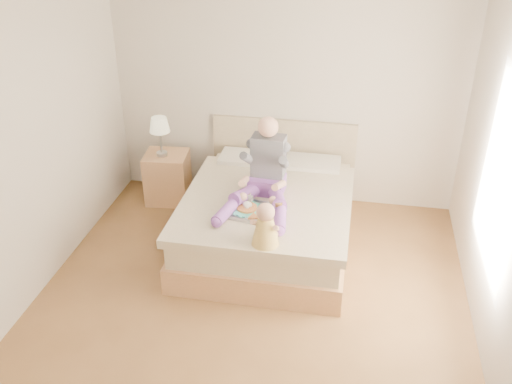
% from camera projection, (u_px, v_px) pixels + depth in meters
% --- Properties ---
extents(room, '(4.02, 4.22, 2.71)m').
position_uv_depth(room, '(259.00, 157.00, 4.57)').
color(room, brown).
rests_on(room, ground).
extents(bed, '(1.70, 2.18, 1.00)m').
position_uv_depth(bed, '(270.00, 214.00, 6.08)').
color(bed, '#AA7A4F').
rests_on(bed, ground).
extents(nightstand, '(0.54, 0.49, 0.61)m').
position_uv_depth(nightstand, '(168.00, 177.00, 6.85)').
color(nightstand, '#AA7A4F').
rests_on(nightstand, ground).
extents(lamp, '(0.23, 0.23, 0.47)m').
position_uv_depth(lamp, '(160.00, 127.00, 6.50)').
color(lamp, '#B7BABF').
rests_on(lamp, nightstand).
extents(adult, '(0.71, 1.02, 0.84)m').
position_uv_depth(adult, '(264.00, 176.00, 5.69)').
color(adult, '#743E9C').
rests_on(adult, bed).
extents(tray, '(0.58, 0.50, 0.15)m').
position_uv_depth(tray, '(257.00, 210.00, 5.52)').
color(tray, '#B7BABF').
rests_on(tray, bed).
extents(baby, '(0.28, 0.37, 0.41)m').
position_uv_depth(baby, '(266.00, 227.00, 5.00)').
color(baby, gold).
rests_on(baby, bed).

